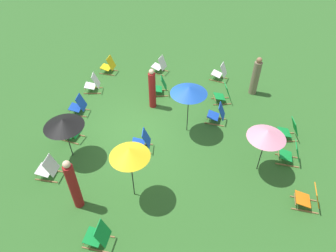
{
  "coord_description": "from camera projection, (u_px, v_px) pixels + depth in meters",
  "views": [
    {
      "loc": [
        8.05,
        2.32,
        7.7
      ],
      "look_at": [
        0.0,
        1.2,
        0.5
      ],
      "focal_mm": 32.22,
      "sensor_mm": 36.0,
      "label": 1
    }
  ],
  "objects": [
    {
      "name": "person_0",
      "position": [
        73.0,
        185.0,
        8.37
      ],
      "size": [
        0.33,
        0.33,
        1.89
      ],
      "rotation": [
        0.0,
        0.0,
        4.52
      ],
      "color": "maroon",
      "rests_on": "ground"
    },
    {
      "name": "deckchair_12",
      "position": [
        309.0,
        198.0,
        8.7
      ],
      "size": [
        0.54,
        0.8,
        0.83
      ],
      "rotation": [
        0.0,
        0.0,
        -0.09
      ],
      "color": "olive",
      "rests_on": "ground"
    },
    {
      "name": "deckchair_9",
      "position": [
        160.0,
        65.0,
        14.3
      ],
      "size": [
        0.69,
        0.87,
        0.83
      ],
      "rotation": [
        0.0,
        0.0,
        -0.31
      ],
      "color": "olive",
      "rests_on": "ground"
    },
    {
      "name": "person_1",
      "position": [
        152.0,
        89.0,
        12.0
      ],
      "size": [
        0.32,
        0.32,
        1.76
      ],
      "rotation": [
        0.0,
        0.0,
        1.44
      ],
      "color": "maroon",
      "rests_on": "ground"
    },
    {
      "name": "deckchair_3",
      "position": [
        223.0,
        94.0,
        12.55
      ],
      "size": [
        0.63,
        0.85,
        0.83
      ],
      "rotation": [
        0.0,
        0.0,
        0.23
      ],
      "color": "olive",
      "rests_on": "ground"
    },
    {
      "name": "deckchair_0",
      "position": [
        289.0,
        130.0,
        10.89
      ],
      "size": [
        0.57,
        0.81,
        0.83
      ],
      "rotation": [
        0.0,
        0.0,
        0.13
      ],
      "color": "olive",
      "rests_on": "ground"
    },
    {
      "name": "deckchair_14",
      "position": [
        109.0,
        66.0,
        14.28
      ],
      "size": [
        0.56,
        0.81,
        0.83
      ],
      "rotation": [
        0.0,
        0.0,
        -0.12
      ],
      "color": "olive",
      "rests_on": "ground"
    },
    {
      "name": "deckchair_5",
      "position": [
        79.0,
        106.0,
        11.96
      ],
      "size": [
        0.5,
        0.77,
        0.83
      ],
      "rotation": [
        0.0,
        0.0,
        0.03
      ],
      "color": "olive",
      "rests_on": "ground"
    },
    {
      "name": "umbrella_1",
      "position": [
        189.0,
        90.0,
        10.22
      ],
      "size": [
        1.28,
        1.28,
        1.96
      ],
      "color": "black",
      "rests_on": "ground"
    },
    {
      "name": "deckchair_8",
      "position": [
        93.0,
        84.0,
        13.13
      ],
      "size": [
        0.58,
        0.82,
        0.83
      ],
      "rotation": [
        0.0,
        0.0,
        0.15
      ],
      "color": "olive",
      "rests_on": "ground"
    },
    {
      "name": "deckchair_10",
      "position": [
        160.0,
        86.0,
        12.98
      ],
      "size": [
        0.61,
        0.84,
        0.83
      ],
      "rotation": [
        0.0,
        0.0,
        0.19
      ],
      "color": "olive",
      "rests_on": "ground"
    },
    {
      "name": "ground_plane",
      "position": [
        136.0,
        133.0,
        11.31
      ],
      "size": [
        40.0,
        40.0,
        0.0
      ],
      "primitive_type": "plane",
      "color": "#2D6026"
    },
    {
      "name": "deckchair_13",
      "position": [
        142.0,
        141.0,
        10.45
      ],
      "size": [
        0.54,
        0.8,
        0.83
      ],
      "rotation": [
        0.0,
        0.0,
        0.09
      ],
      "color": "olive",
      "rests_on": "ground"
    },
    {
      "name": "umbrella_0",
      "position": [
        267.0,
        134.0,
        8.96
      ],
      "size": [
        1.18,
        1.18,
        1.72
      ],
      "color": "black",
      "rests_on": "ground"
    },
    {
      "name": "deckchair_6",
      "position": [
        220.0,
        73.0,
        13.82
      ],
      "size": [
        0.67,
        0.86,
        0.83
      ],
      "rotation": [
        0.0,
        0.0,
        -0.29
      ],
      "color": "olive",
      "rests_on": "ground"
    },
    {
      "name": "deckchair_7",
      "position": [
        72.0,
        131.0,
        10.84
      ],
      "size": [
        0.61,
        0.84,
        0.83
      ],
      "rotation": [
        0.0,
        0.0,
        -0.19
      ],
      "color": "olive",
      "rests_on": "ground"
    },
    {
      "name": "umbrella_2",
      "position": [
        63.0,
        123.0,
        9.48
      ],
      "size": [
        1.29,
        1.29,
        1.63
      ],
      "color": "black",
      "rests_on": "ground"
    },
    {
      "name": "deckchair_1",
      "position": [
        48.0,
        169.0,
        9.53
      ],
      "size": [
        0.5,
        0.78,
        0.83
      ],
      "rotation": [
        0.0,
        0.0,
        -0.04
      ],
      "color": "olive",
      "rests_on": "ground"
    },
    {
      "name": "umbrella_3",
      "position": [
        129.0,
        152.0,
        8.02
      ],
      "size": [
        1.13,
        1.13,
        2.01
      ],
      "color": "black",
      "rests_on": "ground"
    },
    {
      "name": "deckchair_2",
      "position": [
        98.0,
        236.0,
        7.83
      ],
      "size": [
        0.52,
        0.79,
        0.83
      ],
      "rotation": [
        0.0,
        0.0,
        -0.06
      ],
      "color": "olive",
      "rests_on": "ground"
    },
    {
      "name": "deckchair_4",
      "position": [
        291.0,
        154.0,
        10.01
      ],
      "size": [
        0.55,
        0.81,
        0.83
      ],
      "rotation": [
        0.0,
        0.0,
        -0.1
      ],
      "color": "olive",
      "rests_on": "ground"
    },
    {
      "name": "deckchair_11",
      "position": [
        217.0,
        114.0,
        11.57
      ],
      "size": [
        0.58,
        0.82,
        0.83
      ],
      "rotation": [
        0.0,
        0.0,
        -0.14
      ],
      "color": "olive",
      "rests_on": "ground"
    },
    {
      "name": "person_2",
      "position": [
        255.0,
        77.0,
        12.73
      ],
      "size": [
        0.43,
        0.43,
        1.72
      ],
      "rotation": [
        0.0,
        0.0,
        3.54
      ],
      "color": "#72664C",
      "rests_on": "ground"
    }
  ]
}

